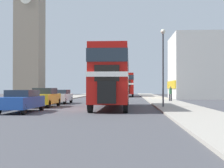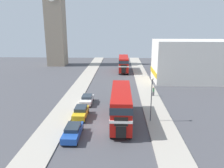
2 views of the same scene
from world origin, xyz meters
name	(u,v)px [view 2 (image 2 of 2)]	position (x,y,z in m)	size (l,w,h in m)	color
ground_plane	(108,127)	(0.00, 0.00, 0.00)	(120.00, 120.00, 0.00)	#47474C
sidewalk_right	(162,127)	(6.75, 0.00, 0.06)	(3.50, 120.00, 0.12)	#A8A093
sidewalk_left	(54,126)	(-6.75, 0.00, 0.06)	(3.50, 120.00, 0.12)	#A8A093
double_decker_bus	(121,103)	(1.67, 1.61, 2.57)	(2.49, 10.78, 4.32)	#B2140F
bus_distant	(124,63)	(2.36, 34.05, 2.43)	(2.54, 10.05, 4.06)	#B2140F
car_parked_near	(73,131)	(-3.74, -2.77, 0.74)	(1.72, 4.41, 1.40)	#1E479E
car_parked_mid	(81,112)	(-3.82, 2.77, 0.79)	(1.70, 4.12, 1.53)	gold
car_parked_far	(87,99)	(-3.79, 8.28, 0.72)	(1.72, 4.02, 1.36)	white
pedestrian_walking	(153,91)	(7.45, 12.48, 1.02)	(0.32, 0.32, 1.59)	#282833
street_lamp	(152,93)	(5.52, 1.74, 3.96)	(0.36, 0.36, 5.86)	#38383D
church_tower	(55,8)	(-18.37, 43.33, 17.30)	(5.59, 5.59, 33.91)	gray
shop_building_block	(191,61)	(17.23, 23.96, 4.57)	(16.43, 9.34, 9.14)	silver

